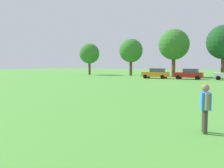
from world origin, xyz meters
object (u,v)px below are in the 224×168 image
at_px(parked_car_red_1, 189,74).
at_px(tree_right, 174,45).
at_px(adult_bystander, 205,104).
at_px(parked_car_orange_0, 156,73).
at_px(tree_far_left, 89,54).
at_px(tree_left, 131,51).
at_px(tree_far_right, 224,42).

xyz_separation_m(parked_car_red_1, tree_right, (-3.93, 6.14, 5.10)).
distance_m(adult_bystander, tree_right, 39.67).
xyz_separation_m(parked_car_orange_0, tree_far_left, (-17.22, 6.88, 3.79)).
height_order(parked_car_red_1, tree_left, tree_left).
distance_m(parked_car_orange_0, tree_right, 8.15).
distance_m(tree_left, tree_right, 9.28).
bearing_deg(tree_right, tree_far_right, -1.41).
relative_size(adult_bystander, parked_car_orange_0, 0.41).
xyz_separation_m(tree_right, tree_far_right, (8.45, -0.21, 0.11)).
xyz_separation_m(adult_bystander, tree_far_left, (-28.80, 38.71, 3.60)).
relative_size(parked_car_orange_0, tree_left, 0.57).
bearing_deg(adult_bystander, tree_far_right, -13.58).
bearing_deg(tree_right, adult_bystander, -75.06).
bearing_deg(parked_car_red_1, tree_far_right, -127.27).
relative_size(parked_car_orange_0, tree_far_left, 0.63).
relative_size(parked_car_red_1, tree_far_right, 0.48).
bearing_deg(parked_car_red_1, tree_right, -57.35).
bearing_deg(tree_right, parked_car_red_1, -57.35).
bearing_deg(tree_left, tree_far_right, -5.34).
bearing_deg(tree_right, tree_far_left, 177.91).
bearing_deg(parked_car_red_1, tree_left, -30.11).
distance_m(parked_car_orange_0, tree_left, 11.65).
height_order(parked_car_red_1, tree_far_left, tree_far_left).
bearing_deg(tree_far_right, tree_left, 174.66).
xyz_separation_m(tree_far_left, tree_right, (18.65, -0.68, 1.31)).
relative_size(parked_car_red_1, tree_far_left, 0.63).
distance_m(tree_far_left, tree_far_right, 27.15).
bearing_deg(tree_far_left, tree_left, 4.54).
xyz_separation_m(adult_bystander, tree_left, (-19.28, 39.46, 4.07)).
relative_size(adult_bystander, parked_car_red_1, 0.41).
height_order(tree_left, tree_right, tree_right).
bearing_deg(tree_far_left, tree_right, -2.09).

